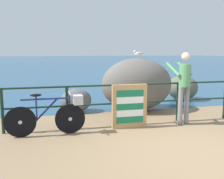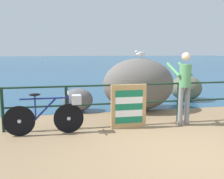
# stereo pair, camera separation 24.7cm
# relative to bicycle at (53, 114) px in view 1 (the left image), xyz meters

# --- Properties ---
(ground_plane) EXTENTS (120.00, 120.00, 0.10)m
(ground_plane) POSITION_rel_bicycle_xyz_m (2.45, 18.46, -0.51)
(ground_plane) COLOR #846B4C
(sea_surface) EXTENTS (120.00, 90.00, 0.01)m
(sea_surface) POSITION_rel_bicycle_xyz_m (2.45, 46.71, -0.46)
(sea_surface) COLOR navy
(sea_surface) RESTS_ON ground_plane
(promenade_railing) EXTENTS (7.11, 0.07, 1.02)m
(promenade_railing) POSITION_rel_bicycle_xyz_m (2.45, 0.35, 0.17)
(promenade_railing) COLOR black
(promenade_railing) RESTS_ON ground_plane
(bicycle) EXTENTS (1.70, 0.48, 0.92)m
(bicycle) POSITION_rel_bicycle_xyz_m (0.00, 0.00, 0.00)
(bicycle) COLOR black
(bicycle) RESTS_ON ground_plane
(person_at_railing) EXTENTS (0.54, 0.67, 1.78)m
(person_at_railing) POSITION_rel_bicycle_xyz_m (3.15, 0.07, 0.53)
(person_at_railing) COLOR slate
(person_at_railing) RESTS_ON ground_plane
(folded_deckchair_stack) EXTENTS (0.84, 0.10, 1.04)m
(folded_deckchair_stack) POSITION_rel_bicycle_xyz_m (1.77, 0.09, 0.06)
(folded_deckchair_stack) COLOR tan
(folded_deckchair_stack) RESTS_ON ground_plane
(breakwater_boulder_main) EXTENTS (2.19, 1.49, 1.60)m
(breakwater_boulder_main) POSITION_rel_bicycle_xyz_m (2.55, 1.80, 0.33)
(breakwater_boulder_main) COLOR #605B56
(breakwater_boulder_main) RESTS_ON ground
(breakwater_boulder_left) EXTENTS (0.91, 0.70, 0.70)m
(breakwater_boulder_left) POSITION_rel_bicycle_xyz_m (0.70, 1.99, -0.11)
(breakwater_boulder_left) COLOR #595759
(breakwater_boulder_left) RESTS_ON ground
(breakwater_boulder_right) EXTENTS (1.14, 1.11, 0.91)m
(breakwater_boulder_right) POSITION_rel_bicycle_xyz_m (4.76, 2.98, -0.01)
(breakwater_boulder_right) COLOR #5A5D47
(breakwater_boulder_right) RESTS_ON ground
(seagull) EXTENTS (0.34, 0.21, 0.23)m
(seagull) POSITION_rel_bicycle_xyz_m (2.58, 1.80, 1.27)
(seagull) COLOR gold
(seagull) RESTS_ON breakwater_boulder_main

